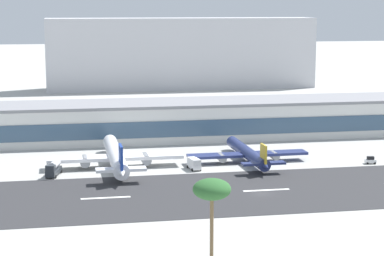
% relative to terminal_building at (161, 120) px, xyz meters
% --- Properties ---
extents(ground_plane, '(1400.00, 1400.00, 0.00)m').
position_rel_terminal_building_xyz_m(ground_plane, '(14.89, -76.43, -6.52)').
color(ground_plane, '#A8A8A3').
extents(runway_strip, '(800.00, 41.37, 0.08)m').
position_rel_terminal_building_xyz_m(runway_strip, '(14.89, -73.61, -6.48)').
color(runway_strip, '#2D2D30').
rests_on(runway_strip, ground_plane).
extents(runway_centreline_dash_3, '(12.00, 1.20, 0.01)m').
position_rel_terminal_building_xyz_m(runway_centreline_dash_3, '(-23.47, -73.61, -6.44)').
color(runway_centreline_dash_3, white).
rests_on(runway_centreline_dash_3, runway_strip).
extents(runway_centreline_dash_4, '(12.00, 1.20, 0.01)m').
position_rel_terminal_building_xyz_m(runway_centreline_dash_4, '(16.77, -73.61, -6.44)').
color(runway_centreline_dash_4, white).
rests_on(runway_centreline_dash_4, runway_strip).
extents(terminal_building, '(194.99, 24.07, 13.04)m').
position_rel_terminal_building_xyz_m(terminal_building, '(0.00, 0.00, 0.00)').
color(terminal_building, silver).
rests_on(terminal_building, ground_plane).
extents(distant_hotel_block, '(148.41, 25.43, 39.01)m').
position_rel_terminal_building_xyz_m(distant_hotel_block, '(32.09, 149.12, 12.98)').
color(distant_hotel_block, '#BCBCC1').
rests_on(distant_hotel_block, ground_plane).
extents(airliner_navy_tail_gate_0, '(38.75, 48.97, 10.22)m').
position_rel_terminal_building_xyz_m(airliner_navy_tail_gate_0, '(-18.72, -42.16, -3.26)').
color(airliner_navy_tail_gate_0, white).
rests_on(airliner_navy_tail_gate_0, ground_plane).
extents(airliner_gold_tail_gate_1, '(36.23, 40.04, 8.35)m').
position_rel_terminal_building_xyz_m(airliner_gold_tail_gate_1, '(20.38, -42.28, -3.86)').
color(airliner_gold_tail_gate_1, navy).
rests_on(airliner_gold_tail_gate_1, ground_plane).
extents(service_fuel_truck_0, '(4.56, 8.88, 3.95)m').
position_rel_terminal_building_xyz_m(service_fuel_truck_0, '(-36.11, -48.22, -4.49)').
color(service_fuel_truck_0, '#2D3338').
rests_on(service_fuel_truck_0, ground_plane).
extents(service_box_truck_1, '(3.41, 6.29, 3.25)m').
position_rel_terminal_building_xyz_m(service_box_truck_1, '(2.98, -47.86, -4.73)').
color(service_box_truck_1, white).
rests_on(service_box_truck_1, ground_plane).
extents(service_baggage_tug_2, '(3.33, 2.13, 2.20)m').
position_rel_terminal_building_xyz_m(service_baggage_tug_2, '(55.37, -49.91, -5.48)').
color(service_baggage_tug_2, white).
rests_on(service_baggage_tug_2, ground_plane).
extents(palm_tree_0, '(6.93, 6.93, 15.43)m').
position_rel_terminal_building_xyz_m(palm_tree_0, '(-7.00, -119.75, 6.78)').
color(palm_tree_0, brown).
rests_on(palm_tree_0, ground_plane).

